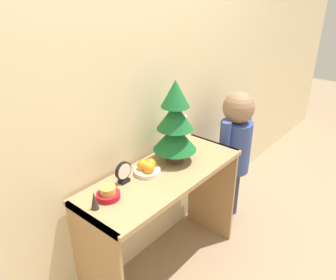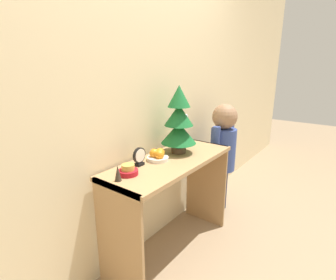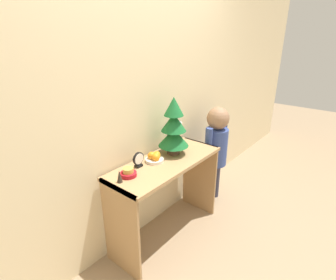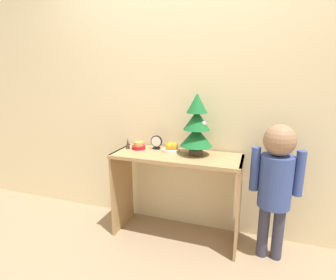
{
  "view_description": "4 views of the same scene",
  "coord_description": "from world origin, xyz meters",
  "px_view_note": "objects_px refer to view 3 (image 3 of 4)",
  "views": [
    {
      "loc": [
        -1.28,
        -0.88,
        1.8
      ],
      "look_at": [
        0.01,
        0.2,
        1.0
      ],
      "focal_mm": 35.0,
      "sensor_mm": 36.0,
      "label": 1
    },
    {
      "loc": [
        -1.46,
        -0.84,
        1.45
      ],
      "look_at": [
        -0.05,
        0.21,
        0.94
      ],
      "focal_mm": 28.0,
      "sensor_mm": 36.0,
      "label": 2
    },
    {
      "loc": [
        -1.56,
        -1.08,
        1.79
      ],
      "look_at": [
        0.05,
        0.24,
        0.95
      ],
      "focal_mm": 28.0,
      "sensor_mm": 36.0,
      "label": 3
    },
    {
      "loc": [
        0.64,
        -1.86,
        1.43
      ],
      "look_at": [
        -0.08,
        0.22,
        0.91
      ],
      "focal_mm": 28.0,
      "sensor_mm": 36.0,
      "label": 4
    }
  ],
  "objects_px": {
    "fruit_bowl": "(155,158)",
    "child_figure": "(216,144)",
    "mini_tree": "(174,127)",
    "figurine": "(119,176)",
    "singing_bowl": "(128,173)",
    "desk_clock": "(138,160)"
  },
  "relations": [
    {
      "from": "singing_bowl",
      "to": "desk_clock",
      "type": "xyz_separation_m",
      "value": [
        0.16,
        0.05,
        0.04
      ]
    },
    {
      "from": "child_figure",
      "to": "mini_tree",
      "type": "bearing_deg",
      "value": 172.7
    },
    {
      "from": "mini_tree",
      "to": "fruit_bowl",
      "type": "bearing_deg",
      "value": 174.11
    },
    {
      "from": "desk_clock",
      "to": "child_figure",
      "type": "xyz_separation_m",
      "value": [
        1.03,
        -0.14,
        -0.15
      ]
    },
    {
      "from": "singing_bowl",
      "to": "child_figure",
      "type": "bearing_deg",
      "value": -4.4
    },
    {
      "from": "mini_tree",
      "to": "child_figure",
      "type": "height_order",
      "value": "mini_tree"
    },
    {
      "from": "mini_tree",
      "to": "fruit_bowl",
      "type": "relative_size",
      "value": 3.34
    },
    {
      "from": "child_figure",
      "to": "fruit_bowl",
      "type": "bearing_deg",
      "value": 173.07
    },
    {
      "from": "fruit_bowl",
      "to": "child_figure",
      "type": "bearing_deg",
      "value": -6.93
    },
    {
      "from": "mini_tree",
      "to": "fruit_bowl",
      "type": "height_order",
      "value": "mini_tree"
    },
    {
      "from": "mini_tree",
      "to": "singing_bowl",
      "type": "relative_size",
      "value": 4.15
    },
    {
      "from": "fruit_bowl",
      "to": "figurine",
      "type": "height_order",
      "value": "figurine"
    },
    {
      "from": "singing_bowl",
      "to": "figurine",
      "type": "bearing_deg",
      "value": -169.9
    },
    {
      "from": "desk_clock",
      "to": "figurine",
      "type": "bearing_deg",
      "value": -165.53
    },
    {
      "from": "mini_tree",
      "to": "desk_clock",
      "type": "xyz_separation_m",
      "value": [
        -0.39,
        0.06,
        -0.19
      ]
    },
    {
      "from": "mini_tree",
      "to": "figurine",
      "type": "height_order",
      "value": "mini_tree"
    },
    {
      "from": "fruit_bowl",
      "to": "child_figure",
      "type": "distance_m",
      "value": 0.89
    },
    {
      "from": "fruit_bowl",
      "to": "desk_clock",
      "type": "xyz_separation_m",
      "value": [
        -0.16,
        0.03,
        0.03
      ]
    },
    {
      "from": "fruit_bowl",
      "to": "singing_bowl",
      "type": "xyz_separation_m",
      "value": [
        -0.32,
        -0.01,
        -0.01
      ]
    },
    {
      "from": "mini_tree",
      "to": "child_figure",
      "type": "relative_size",
      "value": 0.48
    },
    {
      "from": "mini_tree",
      "to": "child_figure",
      "type": "distance_m",
      "value": 0.74
    },
    {
      "from": "fruit_bowl",
      "to": "singing_bowl",
      "type": "relative_size",
      "value": 1.24
    }
  ]
}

